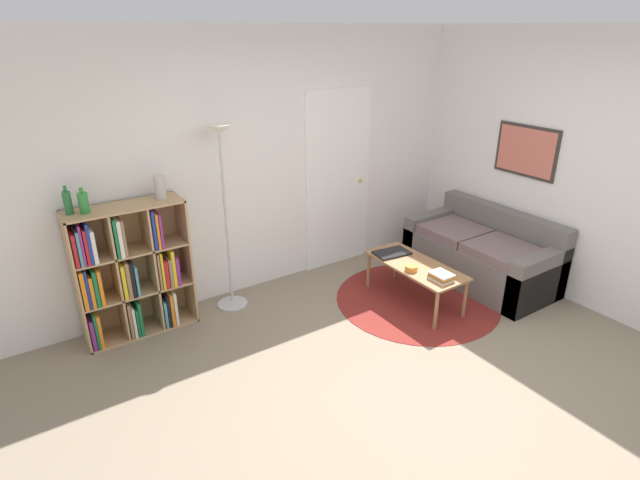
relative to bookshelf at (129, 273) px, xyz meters
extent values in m
plane|color=gray|center=(1.57, -2.08, -0.59)|extent=(14.00, 14.00, 0.00)
cube|color=silver|center=(1.57, 0.21, 0.71)|extent=(7.50, 0.05, 2.60)
cube|color=white|center=(2.37, 0.18, 0.41)|extent=(0.85, 0.02, 1.98)
sphere|color=tan|center=(2.66, 0.15, 0.37)|extent=(0.04, 0.04, 0.04)
cube|color=silver|center=(3.84, -0.94, 0.71)|extent=(0.05, 5.27, 2.60)
cube|color=#332D28|center=(3.80, -1.13, 0.81)|extent=(0.02, 0.70, 0.52)
cube|color=#C66656|center=(3.79, -1.13, 0.81)|extent=(0.01, 0.64, 0.46)
cylinder|color=maroon|center=(2.52, -1.02, -0.58)|extent=(1.65, 1.65, 0.01)
cube|color=tan|center=(-0.43, 0.00, 0.01)|extent=(0.02, 0.34, 1.20)
cube|color=tan|center=(0.51, 0.00, 0.01)|extent=(0.02, 0.34, 1.20)
cube|color=tan|center=(0.04, 0.00, 0.61)|extent=(0.96, 0.34, 0.02)
cube|color=tan|center=(0.04, 0.00, -0.58)|extent=(0.96, 0.34, 0.02)
cube|color=tan|center=(0.04, 0.16, 0.01)|extent=(0.96, 0.02, 1.20)
cube|color=tan|center=(-0.11, 0.00, 0.01)|extent=(0.02, 0.32, 1.16)
cube|color=tan|center=(0.20, 0.00, 0.01)|extent=(0.02, 0.32, 1.16)
cube|color=tan|center=(0.04, 0.00, -0.18)|extent=(0.92, 0.32, 0.02)
cube|color=tan|center=(0.04, 0.00, 0.21)|extent=(0.92, 0.32, 0.02)
cube|color=#7F287A|center=(-0.39, -0.03, -0.43)|extent=(0.03, 0.27, 0.28)
cube|color=#196B38|center=(-0.36, -0.03, -0.40)|extent=(0.02, 0.27, 0.33)
cube|color=orange|center=(-0.33, -0.07, -0.41)|extent=(0.03, 0.19, 0.31)
cube|color=olive|center=(-0.08, -0.04, -0.40)|extent=(0.03, 0.25, 0.34)
cube|color=silver|center=(-0.05, -0.03, -0.42)|extent=(0.02, 0.27, 0.29)
cube|color=#196B38|center=(-0.02, -0.04, -0.43)|extent=(0.02, 0.26, 0.27)
cube|color=#196B38|center=(0.01, -0.03, -0.40)|extent=(0.03, 0.26, 0.33)
cube|color=teal|center=(0.23, -0.07, -0.44)|extent=(0.02, 0.19, 0.26)
cube|color=black|center=(0.26, -0.06, -0.41)|extent=(0.03, 0.20, 0.32)
cube|color=orange|center=(0.29, -0.05, -0.41)|extent=(0.03, 0.23, 0.32)
cube|color=silver|center=(0.32, -0.05, -0.40)|extent=(0.03, 0.22, 0.33)
cube|color=orange|center=(-0.39, -0.06, 0.00)|extent=(0.03, 0.20, 0.34)
cube|color=navy|center=(-0.36, -0.07, 0.00)|extent=(0.02, 0.19, 0.35)
cube|color=orange|center=(-0.33, -0.04, -0.03)|extent=(0.03, 0.25, 0.28)
cube|color=#196B38|center=(-0.30, -0.06, -0.01)|extent=(0.03, 0.20, 0.32)
cube|color=orange|center=(-0.26, -0.03, -0.01)|extent=(0.03, 0.27, 0.32)
cube|color=gold|center=(-0.08, -0.06, -0.01)|extent=(0.03, 0.20, 0.31)
cube|color=olive|center=(-0.04, -0.05, -0.01)|extent=(0.03, 0.23, 0.33)
cube|color=black|center=(-0.01, -0.04, -0.01)|extent=(0.03, 0.25, 0.32)
cube|color=teal|center=(0.03, -0.04, -0.03)|extent=(0.02, 0.25, 0.28)
cube|color=olive|center=(0.22, -0.07, 0.00)|extent=(0.02, 0.20, 0.34)
cube|color=gold|center=(0.25, -0.05, 0.00)|extent=(0.02, 0.24, 0.35)
cube|color=#B21E23|center=(0.28, -0.03, -0.04)|extent=(0.03, 0.26, 0.26)
cube|color=olive|center=(0.32, -0.06, -0.04)|extent=(0.03, 0.21, 0.27)
cube|color=gold|center=(0.35, -0.04, 0.00)|extent=(0.03, 0.25, 0.34)
cube|color=#7F287A|center=(0.38, -0.05, -0.04)|extent=(0.03, 0.22, 0.27)
cube|color=#B21E23|center=(-0.40, -0.04, 0.36)|extent=(0.03, 0.24, 0.28)
cube|color=teal|center=(-0.36, -0.05, 0.37)|extent=(0.02, 0.23, 0.30)
cube|color=#7F287A|center=(-0.34, -0.04, 0.39)|extent=(0.02, 0.25, 0.34)
cube|color=#B21E23|center=(-0.31, -0.03, 0.37)|extent=(0.02, 0.27, 0.30)
cube|color=navy|center=(-0.29, -0.06, 0.39)|extent=(0.02, 0.21, 0.35)
cube|color=silver|center=(-0.26, -0.06, 0.36)|extent=(0.03, 0.21, 0.28)
cube|color=#196B38|center=(-0.08, -0.03, 0.39)|extent=(0.02, 0.27, 0.34)
cube|color=silver|center=(-0.05, -0.07, 0.38)|extent=(0.03, 0.20, 0.32)
cube|color=olive|center=(-0.02, -0.04, 0.38)|extent=(0.02, 0.24, 0.32)
cube|color=navy|center=(0.23, -0.06, 0.39)|extent=(0.02, 0.21, 0.35)
cube|color=orange|center=(0.26, -0.05, 0.38)|extent=(0.02, 0.23, 0.32)
cube|color=#7F287A|center=(0.28, -0.04, 0.37)|extent=(0.02, 0.25, 0.31)
cylinder|color=#B7B7BC|center=(0.91, -0.06, -0.58)|extent=(0.30, 0.30, 0.01)
cylinder|color=#B7B7BC|center=(0.91, -0.06, 0.31)|extent=(0.02, 0.02, 1.70)
cone|color=white|center=(0.91, -0.06, 1.16)|extent=(0.25, 0.25, 0.10)
cube|color=#66605B|center=(3.39, -1.05, -0.37)|extent=(0.80, 1.58, 0.43)
cube|color=#66605B|center=(3.71, -1.05, -0.21)|extent=(0.16, 1.58, 0.76)
cube|color=#66605B|center=(3.39, -1.76, -0.30)|extent=(0.80, 0.16, 0.57)
cube|color=#66605B|center=(3.39, -0.34, -0.30)|extent=(0.80, 0.16, 0.57)
cube|color=#6F5C5A|center=(3.31, -1.36, -0.11)|extent=(0.60, 0.61, 0.10)
cube|color=#6F5C5A|center=(3.31, -0.73, -0.11)|extent=(0.60, 0.61, 0.10)
cube|color=#996B42|center=(2.47, -1.01, -0.18)|extent=(0.46, 1.06, 0.02)
cylinder|color=#996B42|center=(2.28, -1.50, -0.39)|extent=(0.04, 0.04, 0.39)
cylinder|color=#996B42|center=(2.28, -0.52, -0.39)|extent=(0.04, 0.04, 0.39)
cylinder|color=#996B42|center=(2.66, -1.50, -0.39)|extent=(0.04, 0.04, 0.39)
cylinder|color=#996B42|center=(2.66, -0.52, -0.39)|extent=(0.04, 0.04, 0.39)
cube|color=black|center=(2.44, -0.69, -0.16)|extent=(0.38, 0.27, 0.02)
cylinder|color=orange|center=(2.33, -1.09, -0.15)|extent=(0.12, 0.12, 0.05)
cube|color=silver|center=(2.43, -1.38, -0.16)|extent=(0.16, 0.20, 0.02)
cube|color=olive|center=(2.43, -1.38, -0.14)|extent=(0.16, 0.20, 0.02)
cube|color=orange|center=(2.44, -1.38, -0.13)|extent=(0.16, 0.20, 0.02)
cube|color=silver|center=(2.43, -1.38, -0.11)|extent=(0.16, 0.20, 0.02)
cylinder|color=#236633|center=(-0.36, 0.02, 0.71)|extent=(0.06, 0.06, 0.19)
cylinder|color=#236633|center=(-0.36, 0.02, 0.83)|extent=(0.02, 0.02, 0.05)
cylinder|color=#2D8438|center=(-0.25, -0.02, 0.70)|extent=(0.08, 0.08, 0.17)
cylinder|color=#2D8438|center=(-0.25, -0.02, 0.80)|extent=(0.03, 0.03, 0.04)
cylinder|color=#B7B2A8|center=(0.36, 0.00, 0.72)|extent=(0.09, 0.09, 0.20)
camera|label=1|loc=(-0.77, -4.16, 1.98)|focal=28.00mm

